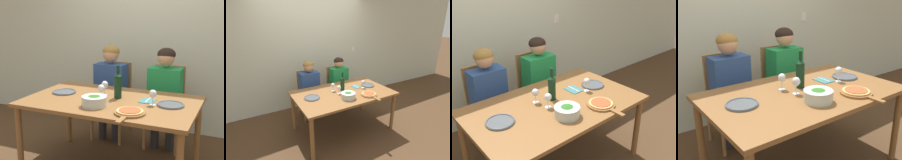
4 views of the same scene
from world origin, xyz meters
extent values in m
cube|color=beige|center=(0.00, 1.35, 1.35)|extent=(10.00, 0.05, 2.70)
cube|color=brown|center=(0.00, 0.00, 0.74)|extent=(1.69, 1.03, 0.04)
cylinder|color=brown|center=(-0.79, -0.46, 0.36)|extent=(0.06, 0.06, 0.72)
cylinder|color=brown|center=(-0.79, 0.46, 0.36)|extent=(0.06, 0.06, 0.72)
cylinder|color=brown|center=(0.79, 0.46, 0.36)|extent=(0.06, 0.06, 0.72)
cube|color=#9E7042|center=(-0.34, 0.77, 0.42)|extent=(0.42, 0.42, 0.04)
cube|color=#9E7042|center=(-0.34, 0.97, 0.70)|extent=(0.38, 0.03, 0.53)
cylinder|color=#9E7042|center=(-0.53, 0.58, 0.20)|extent=(0.04, 0.04, 0.40)
cylinder|color=#9E7042|center=(-0.15, 0.58, 0.20)|extent=(0.04, 0.04, 0.40)
cylinder|color=#9E7042|center=(-0.53, 0.96, 0.20)|extent=(0.04, 0.04, 0.40)
cylinder|color=#9E7042|center=(-0.15, 0.96, 0.20)|extent=(0.04, 0.04, 0.40)
cube|color=#9E7042|center=(0.35, 0.77, 0.42)|extent=(0.42, 0.42, 0.04)
cube|color=#9E7042|center=(0.35, 0.97, 0.70)|extent=(0.38, 0.03, 0.53)
cylinder|color=#9E7042|center=(0.16, 0.58, 0.20)|extent=(0.04, 0.04, 0.40)
cylinder|color=#9E7042|center=(0.54, 0.58, 0.20)|extent=(0.04, 0.04, 0.40)
cylinder|color=#9E7042|center=(0.16, 0.96, 0.20)|extent=(0.04, 0.04, 0.40)
cylinder|color=#9E7042|center=(0.54, 0.96, 0.20)|extent=(0.04, 0.04, 0.40)
cylinder|color=#28282D|center=(-0.43, 0.69, 0.22)|extent=(0.10, 0.10, 0.44)
cylinder|color=#28282D|center=(-0.25, 0.69, 0.22)|extent=(0.10, 0.10, 0.44)
cube|color=navy|center=(-0.34, 0.75, 0.71)|extent=(0.38, 0.22, 0.54)
cylinder|color=navy|center=(-0.54, 0.51, 0.56)|extent=(0.07, 0.31, 0.14)
cylinder|color=navy|center=(-0.14, 0.51, 0.56)|extent=(0.07, 0.31, 0.14)
sphere|color=tan|center=(-0.34, 0.75, 1.10)|extent=(0.20, 0.20, 0.20)
ellipsoid|color=olive|center=(-0.34, 0.76, 1.13)|extent=(0.21, 0.21, 0.15)
cylinder|color=#28282D|center=(0.26, 0.69, 0.22)|extent=(0.10, 0.10, 0.44)
cylinder|color=#28282D|center=(0.44, 0.69, 0.22)|extent=(0.10, 0.10, 0.44)
cube|color=#1E8C47|center=(0.35, 0.75, 0.71)|extent=(0.38, 0.22, 0.54)
cylinder|color=#1E8C47|center=(0.15, 0.51, 0.56)|extent=(0.07, 0.31, 0.14)
cylinder|color=#1E8C47|center=(0.55, 0.51, 0.56)|extent=(0.07, 0.31, 0.14)
sphere|color=tan|center=(0.35, 0.75, 1.10)|extent=(0.20, 0.20, 0.20)
ellipsoid|color=black|center=(0.35, 0.76, 1.13)|extent=(0.21, 0.21, 0.15)
cylinder|color=black|center=(0.04, 0.08, 0.87)|extent=(0.08, 0.08, 0.23)
cone|color=black|center=(0.04, 0.08, 1.00)|extent=(0.08, 0.08, 0.03)
cylinder|color=black|center=(0.04, 0.08, 1.06)|extent=(0.03, 0.03, 0.08)
cylinder|color=silver|center=(-0.06, -0.25, 0.81)|extent=(0.24, 0.24, 0.10)
ellipsoid|color=#2D6B23|center=(-0.06, -0.25, 0.81)|extent=(0.19, 0.19, 0.10)
cylinder|color=#4C5156|center=(-0.57, 0.04, 0.76)|extent=(0.26, 0.26, 0.01)
torus|color=#4C5156|center=(-0.57, 0.04, 0.77)|extent=(0.25, 0.25, 0.02)
cylinder|color=#4C5156|center=(0.58, 0.04, 0.76)|extent=(0.26, 0.26, 0.01)
torus|color=#4C5156|center=(0.58, 0.04, 0.77)|extent=(0.25, 0.25, 0.02)
cylinder|color=brown|center=(0.32, -0.32, 0.77)|extent=(0.27, 0.27, 0.02)
cube|color=brown|center=(0.32, -0.53, 0.77)|extent=(0.04, 0.14, 0.02)
cylinder|color=tan|center=(0.32, -0.32, 0.78)|extent=(0.23, 0.23, 0.01)
cylinder|color=#AD4C28|center=(0.32, -0.32, 0.79)|extent=(0.19, 0.19, 0.01)
cylinder|color=silver|center=(-0.13, 0.13, 0.76)|extent=(0.06, 0.06, 0.01)
cylinder|color=silver|center=(-0.13, 0.13, 0.80)|extent=(0.01, 0.01, 0.07)
ellipsoid|color=silver|center=(-0.13, 0.13, 0.87)|extent=(0.07, 0.07, 0.08)
ellipsoid|color=maroon|center=(-0.13, 0.13, 0.86)|extent=(0.06, 0.06, 0.03)
cylinder|color=silver|center=(0.43, -0.01, 0.76)|extent=(0.06, 0.06, 0.01)
cylinder|color=silver|center=(0.43, -0.01, 0.80)|extent=(0.01, 0.01, 0.07)
ellipsoid|color=silver|center=(0.43, -0.01, 0.87)|extent=(0.07, 0.07, 0.08)
ellipsoid|color=maroon|center=(0.43, -0.01, 0.86)|extent=(0.06, 0.06, 0.03)
cylinder|color=silver|center=(-0.10, -0.02, 0.76)|extent=(0.06, 0.06, 0.01)
cylinder|color=silver|center=(-0.10, -0.02, 0.80)|extent=(0.01, 0.01, 0.07)
ellipsoid|color=silver|center=(-0.10, -0.02, 0.87)|extent=(0.07, 0.07, 0.08)
ellipsoid|color=maroon|center=(-0.10, -0.02, 0.86)|extent=(0.06, 0.06, 0.03)
cube|color=#387075|center=(0.34, 0.10, 0.76)|extent=(0.14, 0.18, 0.01)
cube|color=silver|center=(0.34, 0.10, 0.77)|extent=(0.01, 0.17, 0.01)
camera|label=1|loc=(1.21, -2.71, 1.64)|focal=50.00mm
camera|label=2|loc=(-1.49, -2.42, 1.97)|focal=28.00mm
camera|label=3|loc=(-1.40, -1.77, 2.02)|focal=42.00mm
camera|label=4|loc=(-1.38, -1.64, 1.57)|focal=42.00mm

